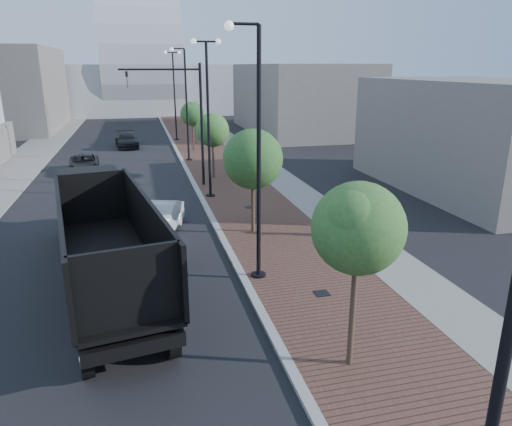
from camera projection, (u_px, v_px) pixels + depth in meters
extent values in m
cube|color=#4C2D23|center=(212.00, 148.00, 46.58)|extent=(7.00, 140.00, 0.12)
cube|color=slate|center=(238.00, 147.00, 47.21)|extent=(2.40, 140.00, 0.13)
cube|color=gray|center=(176.00, 149.00, 45.77)|extent=(0.30, 140.00, 0.14)
cube|color=slate|center=(31.00, 155.00, 42.75)|extent=(4.00, 140.00, 0.12)
cube|color=black|center=(91.00, 201.00, 21.84)|extent=(3.08, 3.17, 2.78)
cube|color=black|center=(90.00, 211.00, 23.43)|extent=(2.62, 0.94, 1.39)
cube|color=black|center=(95.00, 225.00, 20.73)|extent=(2.78, 1.27, 0.53)
cube|color=black|center=(111.00, 273.00, 15.91)|extent=(4.10, 10.12, 0.37)
cube|color=black|center=(110.00, 262.00, 15.78)|extent=(4.20, 10.14, 0.13)
cube|color=black|center=(63.00, 237.00, 14.96)|extent=(1.69, 9.74, 2.14)
cube|color=black|center=(147.00, 226.00, 15.97)|extent=(1.69, 9.74, 2.14)
cube|color=black|center=(128.00, 289.00, 11.48)|extent=(2.66, 0.55, 2.14)
cube|color=black|center=(94.00, 198.00, 19.45)|extent=(2.66, 0.55, 2.14)
cylinder|color=black|center=(69.00, 234.00, 21.26)|extent=(0.50, 1.21, 1.18)
cylinder|color=silver|center=(69.00, 234.00, 21.26)|extent=(0.46, 0.69, 0.64)
cylinder|color=black|center=(120.00, 227.00, 22.11)|extent=(0.50, 1.21, 1.18)
cylinder|color=silver|center=(120.00, 227.00, 22.11)|extent=(0.46, 0.69, 0.64)
cylinder|color=black|center=(67.00, 223.00, 22.67)|extent=(0.50, 1.21, 1.18)
cylinder|color=silver|center=(67.00, 223.00, 22.67)|extent=(0.46, 0.69, 0.64)
cylinder|color=black|center=(115.00, 217.00, 23.51)|extent=(0.50, 1.21, 1.18)
cylinder|color=silver|center=(115.00, 217.00, 23.51)|extent=(0.46, 0.69, 0.64)
cylinder|color=black|center=(86.00, 356.00, 12.31)|extent=(0.50, 1.21, 1.18)
cylinder|color=silver|center=(86.00, 356.00, 12.31)|extent=(0.46, 0.69, 0.64)
cylinder|color=black|center=(171.00, 337.00, 13.16)|extent=(0.50, 1.21, 1.18)
cylinder|color=silver|center=(171.00, 337.00, 13.16)|extent=(0.46, 0.69, 0.64)
cylinder|color=black|center=(83.00, 333.00, 13.37)|extent=(0.50, 1.21, 1.18)
cylinder|color=silver|center=(83.00, 333.00, 13.37)|extent=(0.46, 0.69, 0.64)
cylinder|color=black|center=(162.00, 317.00, 14.21)|extent=(0.50, 1.21, 1.18)
cylinder|color=silver|center=(162.00, 317.00, 14.21)|extent=(0.46, 0.69, 0.64)
cylinder|color=black|center=(72.00, 259.00, 18.45)|extent=(0.50, 1.21, 1.18)
cylinder|color=silver|center=(72.00, 259.00, 18.45)|extent=(0.46, 0.69, 0.64)
cylinder|color=black|center=(131.00, 251.00, 19.30)|extent=(0.50, 1.21, 1.18)
cylinder|color=silver|center=(131.00, 251.00, 19.30)|extent=(0.46, 0.69, 0.64)
cylinder|color=black|center=(71.00, 249.00, 19.51)|extent=(0.50, 1.21, 1.18)
cylinder|color=silver|center=(71.00, 249.00, 19.51)|extent=(0.46, 0.69, 0.64)
cylinder|color=black|center=(126.00, 241.00, 20.35)|extent=(0.50, 1.21, 1.18)
cylinder|color=silver|center=(126.00, 241.00, 20.35)|extent=(0.46, 0.69, 0.64)
imported|color=silver|center=(159.00, 219.00, 22.78)|extent=(2.80, 4.65, 1.45)
imported|color=black|center=(84.00, 164.00, 36.03)|extent=(2.55, 4.92, 1.32)
imported|color=black|center=(127.00, 140.00, 47.23)|extent=(2.52, 5.16, 1.45)
imported|color=black|center=(337.00, 218.00, 22.08)|extent=(0.81, 0.62, 1.98)
cylinder|color=black|center=(507.00, 345.00, 5.66)|extent=(0.16, 0.16, 9.00)
cylinder|color=black|center=(259.00, 276.00, 18.12)|extent=(0.56, 0.56, 0.20)
cylinder|color=black|center=(259.00, 160.00, 16.77)|extent=(0.16, 0.16, 9.00)
cylinder|color=black|center=(244.00, 24.00, 15.31)|extent=(1.00, 0.10, 0.10)
sphere|color=silver|center=(229.00, 26.00, 15.22)|extent=(0.32, 0.32, 0.32)
cylinder|color=black|center=(211.00, 196.00, 29.23)|extent=(0.56, 0.56, 0.20)
cylinder|color=black|center=(208.00, 122.00, 27.88)|extent=(0.16, 0.16, 9.00)
cylinder|color=black|center=(206.00, 41.00, 26.54)|extent=(1.40, 0.10, 0.10)
sphere|color=silver|center=(194.00, 41.00, 26.38)|extent=(0.32, 0.32, 0.32)
sphere|color=silver|center=(218.00, 42.00, 26.70)|extent=(0.32, 0.32, 0.32)
cylinder|color=black|center=(189.00, 160.00, 40.34)|extent=(0.56, 0.56, 0.20)
cylinder|color=black|center=(187.00, 106.00, 38.99)|extent=(0.16, 0.16, 9.00)
cylinder|color=black|center=(178.00, 49.00, 37.53)|extent=(1.00, 0.10, 0.10)
sphere|color=silver|center=(172.00, 49.00, 37.44)|extent=(0.32, 0.32, 0.32)
cylinder|color=black|center=(177.00, 140.00, 51.45)|extent=(0.56, 0.56, 0.20)
cylinder|color=black|center=(175.00, 97.00, 50.10)|extent=(0.16, 0.16, 9.00)
cylinder|color=black|center=(172.00, 52.00, 48.76)|extent=(1.40, 0.10, 0.10)
sphere|color=silver|center=(166.00, 52.00, 48.59)|extent=(0.32, 0.32, 0.32)
sphere|color=silver|center=(179.00, 53.00, 48.92)|extent=(0.32, 0.32, 0.32)
cylinder|color=black|center=(202.00, 127.00, 30.84)|extent=(0.18, 0.18, 8.00)
cylinder|color=black|center=(160.00, 69.00, 29.19)|extent=(5.00, 0.12, 0.12)
imported|color=black|center=(127.00, 80.00, 28.90)|extent=(0.16, 0.20, 1.00)
cylinder|color=#382619|center=(353.00, 305.00, 12.28)|extent=(0.16, 0.16, 3.72)
sphere|color=#29571D|center=(358.00, 228.00, 11.64)|extent=(2.35, 2.35, 2.35)
sphere|color=#29571D|center=(367.00, 233.00, 12.09)|extent=(1.64, 1.64, 1.64)
sphere|color=#29571D|center=(353.00, 219.00, 11.18)|extent=(1.41, 1.41, 1.41)
cylinder|color=#382619|center=(253.00, 200.00, 22.50)|extent=(0.16, 0.16, 3.43)
sphere|color=#22501B|center=(253.00, 159.00, 21.92)|extent=(2.81, 2.81, 2.81)
sphere|color=#22501B|center=(260.00, 163.00, 22.36)|extent=(1.97, 1.97, 1.97)
sphere|color=#22501B|center=(248.00, 153.00, 21.47)|extent=(1.69, 1.69, 1.69)
cylinder|color=#382619|center=(213.00, 156.00, 33.63)|extent=(0.16, 0.16, 3.27)
sphere|color=#2C5E20|center=(212.00, 130.00, 33.08)|extent=(2.35, 2.35, 2.35)
sphere|color=#2C5E20|center=(217.00, 133.00, 33.52)|extent=(1.65, 1.65, 1.65)
sphere|color=#2C5E20|center=(209.00, 126.00, 32.63)|extent=(1.41, 1.41, 1.41)
cylinder|color=#382619|center=(193.00, 134.00, 44.74)|extent=(0.16, 0.16, 3.26)
sphere|color=#1F4D1A|center=(192.00, 114.00, 44.19)|extent=(2.24, 2.24, 2.24)
sphere|color=#1F4D1A|center=(196.00, 116.00, 44.63)|extent=(1.57, 1.57, 1.57)
sphere|color=#1F4D1A|center=(189.00, 111.00, 43.74)|extent=(1.34, 1.34, 1.34)
cube|color=#A8ADB2|center=(143.00, 88.00, 85.79)|extent=(50.00, 28.00, 8.00)
cube|color=#66615C|center=(299.00, 98.00, 57.56)|extent=(12.00, 22.00, 8.00)
cube|color=#635D59|center=(481.00, 136.00, 30.40)|extent=(10.00, 16.00, 7.00)
cube|color=black|center=(322.00, 293.00, 16.68)|extent=(0.50, 0.50, 0.02)
cube|color=black|center=(250.00, 207.00, 26.86)|extent=(0.50, 0.50, 0.02)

